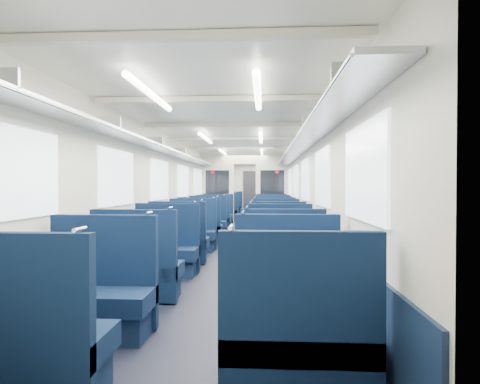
{
  "coord_description": "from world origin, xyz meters",
  "views": [
    {
      "loc": [
        0.62,
        -10.74,
        1.32
      ],
      "look_at": [
        -0.07,
        1.07,
        1.13
      ],
      "focal_mm": 31.02,
      "sensor_mm": 36.0,
      "label": 1
    }
  ],
  "objects_px": {
    "seat_21": "(270,213)",
    "seat_24": "(229,209)",
    "seat_20": "(224,212)",
    "seat_25": "(269,209)",
    "seat_8": "(179,243)",
    "seat_18": "(218,217)",
    "seat_1": "(298,344)",
    "seat_3": "(288,295)",
    "seat_23": "(270,211)",
    "seat_22": "(227,211)",
    "bulkhead": "(245,188)",
    "seat_7": "(279,254)",
    "seat_4": "(138,271)",
    "seat_11": "(275,236)",
    "seat_12": "(200,229)",
    "seat_9": "(277,244)",
    "seat_5": "(282,270)",
    "seat_15": "(272,224)",
    "seat_6": "(166,252)",
    "seat_27": "(269,208)",
    "end_door": "(251,192)",
    "seat_17": "(272,220)",
    "seat_2": "(99,298)",
    "seat_13": "(273,229)",
    "seat_10": "(192,234)",
    "seat_0": "(24,349)",
    "seat_19": "(271,217)",
    "seat_16": "(213,220)"
  },
  "relations": [
    {
      "from": "seat_1",
      "to": "seat_18",
      "type": "relative_size",
      "value": 1.0
    },
    {
      "from": "seat_12",
      "to": "seat_21",
      "type": "relative_size",
      "value": 1.0
    },
    {
      "from": "seat_21",
      "to": "seat_24",
      "type": "relative_size",
      "value": 1.0
    },
    {
      "from": "seat_19",
      "to": "seat_20",
      "type": "distance_m",
      "value": 2.68
    },
    {
      "from": "seat_24",
      "to": "seat_18",
      "type": "bearing_deg",
      "value": -90.0
    },
    {
      "from": "bulkhead",
      "to": "seat_10",
      "type": "relative_size",
      "value": 2.58
    },
    {
      "from": "seat_20",
      "to": "seat_25",
      "type": "relative_size",
      "value": 1.0
    },
    {
      "from": "seat_1",
      "to": "seat_19",
      "type": "relative_size",
      "value": 1.0
    },
    {
      "from": "seat_8",
      "to": "seat_18",
      "type": "height_order",
      "value": "same"
    },
    {
      "from": "seat_3",
      "to": "seat_7",
      "type": "height_order",
      "value": "same"
    },
    {
      "from": "seat_5",
      "to": "seat_25",
      "type": "height_order",
      "value": "same"
    },
    {
      "from": "seat_22",
      "to": "seat_27",
      "type": "height_order",
      "value": "same"
    },
    {
      "from": "seat_12",
      "to": "seat_4",
      "type": "bearing_deg",
      "value": -90.0
    },
    {
      "from": "seat_2",
      "to": "seat_24",
      "type": "height_order",
      "value": "same"
    },
    {
      "from": "seat_13",
      "to": "seat_23",
      "type": "height_order",
      "value": "same"
    },
    {
      "from": "seat_9",
      "to": "seat_8",
      "type": "bearing_deg",
      "value": -177.98
    },
    {
      "from": "seat_1",
      "to": "seat_4",
      "type": "relative_size",
      "value": 1.0
    },
    {
      "from": "end_door",
      "to": "seat_17",
      "type": "xyz_separation_m",
      "value": [
        0.83,
        -7.94,
        -0.67
      ]
    },
    {
      "from": "seat_1",
      "to": "seat_16",
      "type": "height_order",
      "value": "same"
    },
    {
      "from": "seat_15",
      "to": "seat_27",
      "type": "height_order",
      "value": "same"
    },
    {
      "from": "seat_13",
      "to": "seat_10",
      "type": "bearing_deg",
      "value": -145.32
    },
    {
      "from": "seat_8",
      "to": "seat_18",
      "type": "relative_size",
      "value": 1.0
    },
    {
      "from": "seat_8",
      "to": "seat_27",
      "type": "distance_m",
      "value": 11.57
    },
    {
      "from": "seat_1",
      "to": "seat_3",
      "type": "distance_m",
      "value": 1.15
    },
    {
      "from": "seat_25",
      "to": "seat_18",
      "type": "bearing_deg",
      "value": -110.82
    },
    {
      "from": "seat_4",
      "to": "seat_16",
      "type": "xyz_separation_m",
      "value": [
        0.0,
        7.08,
        0.0
      ]
    },
    {
      "from": "bulkhead",
      "to": "seat_7",
      "type": "xyz_separation_m",
      "value": [
        0.83,
        -7.3,
        -0.9
      ]
    },
    {
      "from": "seat_3",
      "to": "seat_15",
      "type": "distance_m",
      "value": 6.76
    },
    {
      "from": "seat_5",
      "to": "seat_16",
      "type": "height_order",
      "value": "same"
    },
    {
      "from": "seat_8",
      "to": "seat_24",
      "type": "xyz_separation_m",
      "value": [
        0.0,
        10.29,
        0.0
      ]
    },
    {
      "from": "seat_3",
      "to": "seat_23",
      "type": "height_order",
      "value": "same"
    },
    {
      "from": "seat_18",
      "to": "seat_25",
      "type": "bearing_deg",
      "value": 69.18
    },
    {
      "from": "seat_22",
      "to": "seat_1",
      "type": "bearing_deg",
      "value": -82.91
    },
    {
      "from": "seat_21",
      "to": "seat_4",
      "type": "bearing_deg",
      "value": -99.32
    },
    {
      "from": "seat_21",
      "to": "seat_15",
      "type": "bearing_deg",
      "value": -90.0
    },
    {
      "from": "seat_3",
      "to": "seat_8",
      "type": "distance_m",
      "value": 3.63
    },
    {
      "from": "seat_11",
      "to": "seat_12",
      "type": "distance_m",
      "value": 2.02
    },
    {
      "from": "seat_6",
      "to": "seat_3",
      "type": "bearing_deg",
      "value": -53.91
    },
    {
      "from": "seat_8",
      "to": "seat_16",
      "type": "distance_m",
      "value": 4.78
    },
    {
      "from": "seat_5",
      "to": "seat_12",
      "type": "relative_size",
      "value": 1.0
    },
    {
      "from": "seat_7",
      "to": "seat_3",
      "type": "bearing_deg",
      "value": -90.0
    },
    {
      "from": "seat_6",
      "to": "seat_22",
      "type": "distance_m",
      "value": 9.92
    },
    {
      "from": "seat_15",
      "to": "seat_17",
      "type": "distance_m",
      "value": 1.26
    },
    {
      "from": "seat_0",
      "to": "seat_6",
      "type": "bearing_deg",
      "value": 90.0
    },
    {
      "from": "seat_20",
      "to": "seat_23",
      "type": "xyz_separation_m",
      "value": [
        1.66,
        0.99,
        0.0
      ]
    },
    {
      "from": "seat_6",
      "to": "seat_20",
      "type": "xyz_separation_m",
      "value": [
        0.0,
        8.98,
        0.0
      ]
    },
    {
      "from": "seat_9",
      "to": "seat_18",
      "type": "xyz_separation_m",
      "value": [
        -1.66,
        5.79,
        0.0
      ]
    },
    {
      "from": "seat_17",
      "to": "seat_24",
      "type": "bearing_deg",
      "value": 106.8
    },
    {
      "from": "seat_2",
      "to": "seat_20",
      "type": "relative_size",
      "value": 1.0
    },
    {
      "from": "seat_27",
      "to": "seat_19",
      "type": "bearing_deg",
      "value": -90.0
    }
  ]
}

